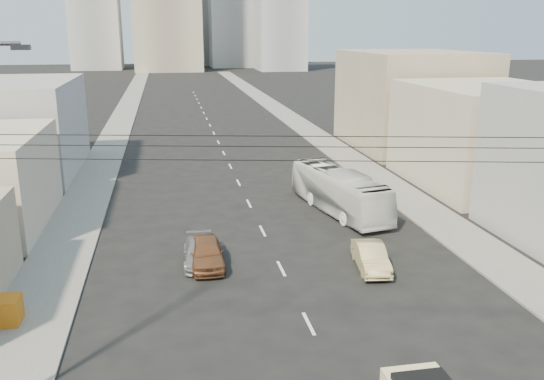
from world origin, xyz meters
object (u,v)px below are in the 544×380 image
object	(u,v)px
sedan_brown	(207,253)
sedan_tan	(371,257)
sedan_grey	(200,253)
city_bus	(339,191)

from	to	relation	value
sedan_brown	sedan_tan	world-z (taller)	sedan_brown
sedan_tan	sedan_grey	size ratio (longest dim) A/B	0.97
sedan_grey	sedan_brown	bearing A→B (deg)	-48.82
city_bus	sedan_tan	distance (m)	9.95
city_bus	sedan_grey	size ratio (longest dim) A/B	2.53
sedan_brown	sedan_grey	bearing A→B (deg)	129.18
city_bus	sedan_brown	bearing A→B (deg)	-152.40
city_bus	sedan_grey	xyz separation A→B (m)	(-10.03, -7.43, -0.87)
sedan_brown	sedan_tan	size ratio (longest dim) A/B	1.07
city_bus	sedan_grey	distance (m)	12.51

